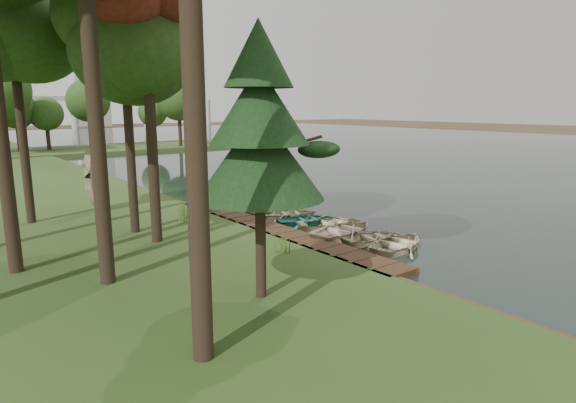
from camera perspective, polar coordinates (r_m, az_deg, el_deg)
ground at (r=24.19m, az=1.14°, el=-3.25°), size 300.00×300.00×0.00m
water at (r=59.13m, az=11.71°, el=5.16°), size 130.00×200.00×0.05m
boardwalk at (r=23.21m, az=-1.94°, el=-3.49°), size 1.60×16.00×0.30m
peninsula at (r=72.14m, az=-19.38°, el=5.98°), size 50.00×14.00×0.45m
far_trees at (r=70.92m, az=-22.30°, el=10.73°), size 45.60×5.60×8.80m
bridge at (r=140.84m, az=-27.18°, el=10.45°), size 95.90×4.00×8.60m
building_a at (r=164.44m, az=-22.44°, el=11.44°), size 10.00×8.00×18.00m
rowboat_0 at (r=21.08m, az=13.02°, el=-4.61°), size 3.82×3.09×0.70m
rowboat_1 at (r=21.86m, az=10.09°, el=-4.02°), size 3.35×2.66×0.62m
rowboat_2 at (r=22.63m, az=6.77°, el=-3.20°), size 4.11×3.20×0.78m
rowboat_3 at (r=24.10m, az=5.04°, el=-2.37°), size 3.99×3.44×0.70m
rowboat_4 at (r=24.82m, az=2.18°, el=-2.01°), size 3.58×3.03×0.63m
rowboat_5 at (r=26.08m, az=0.05°, el=-1.31°), size 3.88×3.41×0.67m
rowboat_6 at (r=27.25m, az=-2.17°, el=-0.81°), size 3.43×2.78×0.63m
rowboat_7 at (r=28.83m, az=-3.27°, el=-0.04°), size 4.30×3.77×0.74m
rowboat_8 at (r=29.91m, az=-5.69°, el=0.32°), size 3.97×3.24×0.72m
rowboat_9 at (r=31.13m, az=-7.38°, el=0.77°), size 4.34×3.53×0.79m
rowboat_10 at (r=32.55m, az=-8.20°, el=1.22°), size 4.51×3.80×0.80m
stored_rowboat at (r=28.69m, az=-21.59°, el=-0.38°), size 4.29×4.23×0.73m
tree_4 at (r=23.01m, az=-18.92°, el=17.15°), size 4.92×4.92×10.50m
tree_6 at (r=27.11m, az=-29.99°, el=17.33°), size 5.00×5.00×11.50m
pine_tree at (r=14.01m, az=-3.41°, el=8.56°), size 3.80×3.80×8.16m
reeds_0 at (r=19.15m, az=-0.84°, el=-4.81°), size 0.60×0.60×0.92m
reeds_1 at (r=24.89m, az=-12.31°, el=-1.36°), size 0.60×0.60×0.87m
reeds_2 at (r=26.12m, az=-12.46°, el=-0.73°), size 0.60×0.60×0.91m
reeds_3 at (r=26.41m, az=-9.62°, el=-0.55°), size 0.60×0.60×0.85m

